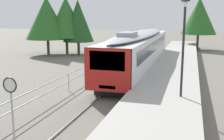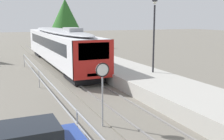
% 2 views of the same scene
% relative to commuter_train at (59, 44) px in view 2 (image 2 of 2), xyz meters
% --- Properties ---
extents(ground_plane, '(160.00, 160.00, 0.00)m').
position_rel_commuter_train_xyz_m(ground_plane, '(-3.00, -7.22, -2.15)').
color(ground_plane, '#6B665B').
extents(track_rails, '(3.20, 60.00, 0.14)m').
position_rel_commuter_train_xyz_m(track_rails, '(0.00, -7.22, -2.11)').
color(track_rails, '#6B665B').
rests_on(track_rails, ground).
extents(commuter_train, '(2.82, 20.19, 3.74)m').
position_rel_commuter_train_xyz_m(commuter_train, '(0.00, 0.00, 0.00)').
color(commuter_train, silver).
rests_on(commuter_train, track_rails).
extents(station_platform, '(3.90, 60.00, 0.90)m').
position_rel_commuter_train_xyz_m(station_platform, '(3.25, -7.22, -1.70)').
color(station_platform, '#A8A59E').
rests_on(station_platform, ground).
extents(platform_lamp_mid_platform, '(0.34, 0.34, 5.35)m').
position_rel_commuter_train_xyz_m(platform_lamp_mid_platform, '(4.20, -10.45, 2.47)').
color(platform_lamp_mid_platform, '#232328').
rests_on(platform_lamp_mid_platform, station_platform).
extents(speed_limit_sign, '(0.61, 0.10, 2.81)m').
position_rel_commuter_train_xyz_m(speed_limit_sign, '(-1.87, -16.21, -0.02)').
color(speed_limit_sign, '#9EA0A5').
rests_on(speed_limit_sign, ground).
extents(carpark_fence, '(0.06, 36.06, 1.25)m').
position_rel_commuter_train_xyz_m(carpark_fence, '(-3.30, -17.22, -1.24)').
color(carpark_fence, '#9EA0A5').
rests_on(carpark_fence, ground).
extents(tree_behind_station_far, '(5.26, 5.26, 7.78)m').
position_rel_commuter_train_xyz_m(tree_behind_station_far, '(5.42, 19.01, 2.91)').
color(tree_behind_station_far, brown).
rests_on(tree_behind_station_far, ground).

